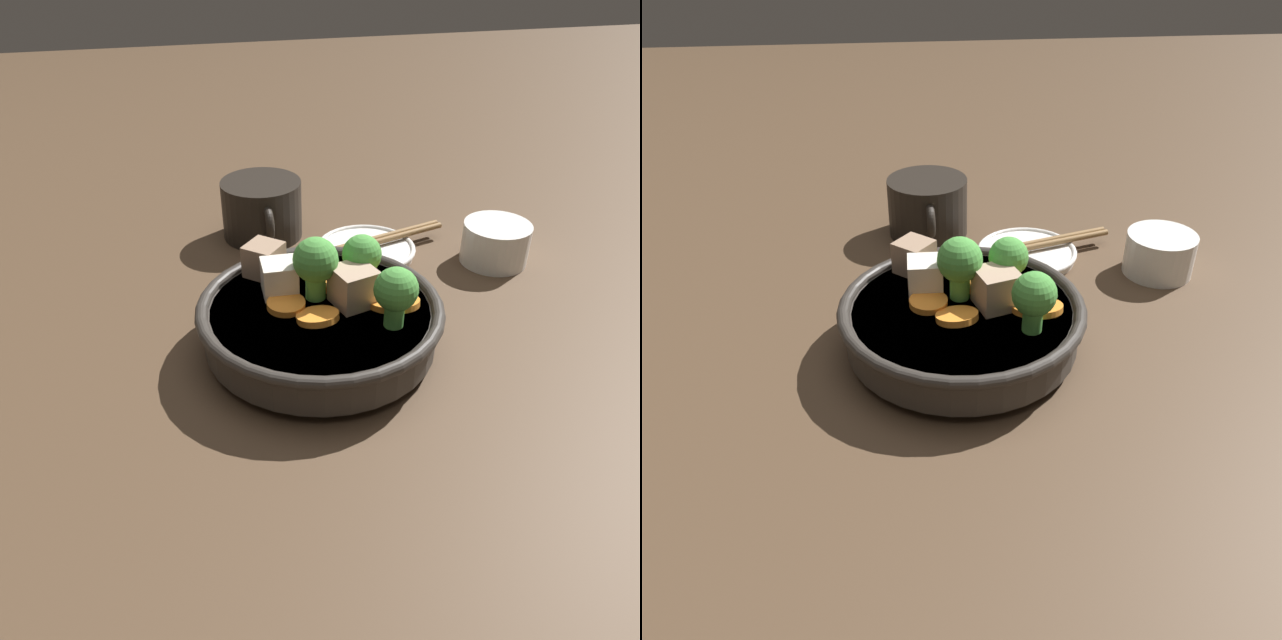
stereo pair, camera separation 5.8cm
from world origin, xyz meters
TOP-DOWN VIEW (x-y plane):
  - ground_plane at (0.00, 0.00)m, footprint 3.00×3.00m
  - stirfry_bowl at (-0.00, 0.00)m, footprint 0.23×0.23m
  - side_saucer at (-0.17, 0.10)m, footprint 0.12×0.12m
  - tea_cup at (-0.12, 0.24)m, footprint 0.08×0.08m
  - dark_mug at (-0.25, -0.01)m, footprint 0.12×0.10m
  - chopsticks_pair at (-0.17, 0.10)m, footprint 0.07×0.21m

SIDE VIEW (x-z plane):
  - ground_plane at x=0.00m, z-range 0.00..0.00m
  - side_saucer at x=-0.17m, z-range 0.00..0.01m
  - chopsticks_pair at x=-0.17m, z-range 0.01..0.02m
  - tea_cup at x=-0.12m, z-range 0.00..0.05m
  - dark_mug at x=-0.25m, z-range 0.00..0.07m
  - stirfry_bowl at x=0.00m, z-range -0.02..0.09m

